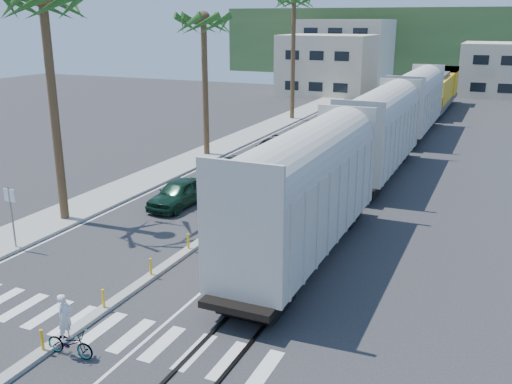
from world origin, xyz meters
TOP-DOWN VIEW (x-y plane):
  - ground at (0.00, 0.00)m, footprint 140.00×140.00m
  - sidewalk at (-8.50, 25.00)m, footprint 3.00×90.00m
  - rails at (5.00, 28.00)m, footprint 1.56×100.00m
  - median at (0.00, 19.96)m, footprint 0.45×60.00m
  - crosswalk at (0.00, -2.00)m, footprint 14.00×2.20m
  - lane_markings at (-2.15, 25.00)m, footprint 9.42×90.00m
  - freight_train at (5.00, 27.05)m, footprint 3.00×60.94m
  - palm_trees at (-8.10, 22.70)m, footprint 3.50×37.20m
  - street_sign at (-7.30, 2.00)m, footprint 0.60×0.08m
  - buildings at (-6.41, 71.66)m, footprint 38.00×27.00m
  - hillside at (0.00, 100.00)m, footprint 80.00×20.00m
  - car_lead at (-3.79, 10.43)m, footprint 2.12×4.62m
  - car_second at (-3.23, 16.65)m, footprint 2.26×4.56m
  - car_third at (-3.47, 23.07)m, footprint 2.45×5.03m
  - car_rear at (-3.56, 28.14)m, footprint 2.35×4.71m
  - cyclist at (0.84, -3.72)m, footprint 0.77×1.73m

SIDE VIEW (x-z plane):
  - ground at x=0.00m, z-range 0.00..0.00m
  - lane_markings at x=-2.15m, z-range 0.00..0.01m
  - crosswalk at x=0.00m, z-range 0.00..0.01m
  - rails at x=5.00m, z-range 0.00..0.06m
  - sidewalk at x=-8.50m, z-range 0.00..0.15m
  - median at x=0.00m, z-range -0.34..0.51m
  - car_rear at x=-3.56m, z-range 0.00..1.28m
  - cyclist at x=0.84m, z-range -0.37..1.71m
  - car_third at x=-3.47m, z-range 0.00..1.40m
  - car_second at x=-3.23m, z-range 0.00..1.42m
  - car_lead at x=-3.79m, z-range 0.00..1.53m
  - street_sign at x=-7.30m, z-range 0.47..3.47m
  - freight_train at x=5.00m, z-range -0.02..5.83m
  - buildings at x=-6.41m, z-range -0.64..9.36m
  - hillside at x=0.00m, z-range 0.00..12.00m
  - palm_trees at x=-8.10m, z-range 3.93..17.68m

